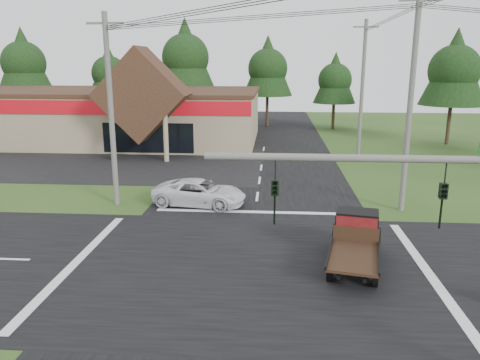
{
  "coord_description": "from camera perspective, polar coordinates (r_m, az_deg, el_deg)",
  "views": [
    {
      "loc": [
        0.97,
        -17.15,
        7.94
      ],
      "look_at": [
        -0.71,
        5.43,
        2.2
      ],
      "focal_mm": 35.0,
      "sensor_mm": 36.0,
      "label": 1
    }
  ],
  "objects": [
    {
      "name": "ground",
      "position": [
        18.92,
        0.94,
        -10.58
      ],
      "size": [
        120.0,
        120.0,
        0.0
      ],
      "primitive_type": "plane",
      "color": "#274619",
      "rests_on": "ground"
    },
    {
      "name": "road_ns",
      "position": [
        18.92,
        0.94,
        -10.56
      ],
      "size": [
        12.0,
        120.0,
        0.02
      ],
      "primitive_type": "cube",
      "color": "black",
      "rests_on": "ground"
    },
    {
      "name": "road_ew",
      "position": [
        18.92,
        0.94,
        -10.55
      ],
      "size": [
        120.0,
        12.0,
        0.02
      ],
      "primitive_type": "cube",
      "color": "black",
      "rests_on": "ground"
    },
    {
      "name": "parking_apron",
      "position": [
        39.92,
        -17.89,
        2.08
      ],
      "size": [
        28.0,
        14.0,
        0.02
      ],
      "primitive_type": "cube",
      "color": "black",
      "rests_on": "ground"
    },
    {
      "name": "cvs_building",
      "position": [
        49.87,
        -15.46,
        7.78
      ],
      "size": [
        30.4,
        18.2,
        9.19
      ],
      "color": "gray",
      "rests_on": "ground"
    },
    {
      "name": "utility_pole_nw",
      "position": [
        26.82,
        -15.47,
        8.26
      ],
      "size": [
        2.0,
        0.3,
        10.5
      ],
      "color": "#595651",
      "rests_on": "ground"
    },
    {
      "name": "utility_pole_ne",
      "position": [
        26.19,
        20.05,
        8.89
      ],
      "size": [
        2.0,
        0.3,
        11.5
      ],
      "color": "#595651",
      "rests_on": "ground"
    },
    {
      "name": "utility_pole_n",
      "position": [
        39.84,
        14.66,
        10.61
      ],
      "size": [
        2.0,
        0.3,
        11.2
      ],
      "color": "#595651",
      "rests_on": "ground"
    },
    {
      "name": "tree_row_a",
      "position": [
        65.0,
        -24.89,
        13.05
      ],
      "size": [
        6.72,
        6.72,
        12.12
      ],
      "color": "#332316",
      "rests_on": "ground"
    },
    {
      "name": "tree_row_b",
      "position": [
        62.77,
        -15.66,
        12.59
      ],
      "size": [
        5.6,
        5.6,
        10.1
      ],
      "color": "#332316",
      "rests_on": "ground"
    },
    {
      "name": "tree_row_c",
      "position": [
        59.18,
        -6.66,
        14.89
      ],
      "size": [
        7.28,
        7.28,
        13.13
      ],
      "color": "#332316",
      "rests_on": "ground"
    },
    {
      "name": "tree_row_d",
      "position": [
        59.16,
        3.4,
        13.65
      ],
      "size": [
        6.16,
        6.16,
        11.11
      ],
      "color": "#332316",
      "rests_on": "ground"
    },
    {
      "name": "tree_row_e",
      "position": [
        57.61,
        11.51,
        12.05
      ],
      "size": [
        5.04,
        5.04,
        9.09
      ],
      "color": "#332316",
      "rests_on": "ground"
    },
    {
      "name": "tree_side_ne",
      "position": [
        50.14,
        24.71,
        12.32
      ],
      "size": [
        6.16,
        6.16,
        11.11
      ],
      "color": "#332316",
      "rests_on": "ground"
    },
    {
      "name": "antique_flatbed_truck",
      "position": [
        19.07,
        13.86,
        -7.44
      ],
      "size": [
        2.85,
        5.24,
        2.07
      ],
      "primitive_type": null,
      "rotation": [
        0.0,
        0.0,
        -0.2
      ],
      "color": "#4E110B",
      "rests_on": "ground"
    },
    {
      "name": "white_pickup",
      "position": [
        26.63,
        -4.96,
        -1.54
      ],
      "size": [
        5.57,
        3.22,
        1.46
      ],
      "primitive_type": "imported",
      "rotation": [
        0.0,
        0.0,
        1.41
      ],
      "color": "silver",
      "rests_on": "ground"
    }
  ]
}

